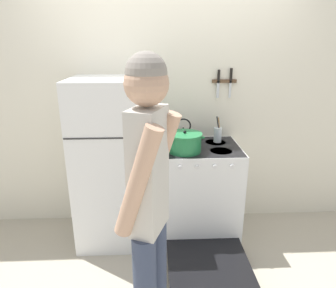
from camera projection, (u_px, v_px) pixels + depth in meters
ground_plane at (167, 215)px, 3.37m from camera, size 14.00×14.00×0.00m
wall_back at (167, 103)px, 2.99m from camera, size 10.00×0.06×2.55m
refrigerator at (112, 163)px, 2.79m from camera, size 0.65×0.67×1.56m
stove_range at (200, 193)px, 2.91m from camera, size 0.73×1.37×0.93m
dutch_oven_pot at (185, 142)px, 2.64m from camera, size 0.35×0.31×0.19m
tea_kettle at (183, 136)px, 2.88m from camera, size 0.24×0.19×0.24m
utensil_jar at (218, 134)px, 2.90m from camera, size 0.08×0.08×0.25m
person at (149, 204)px, 1.58m from camera, size 0.38×0.43×1.81m
wall_knife_strip at (225, 80)px, 2.90m from camera, size 0.24×0.03×0.29m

